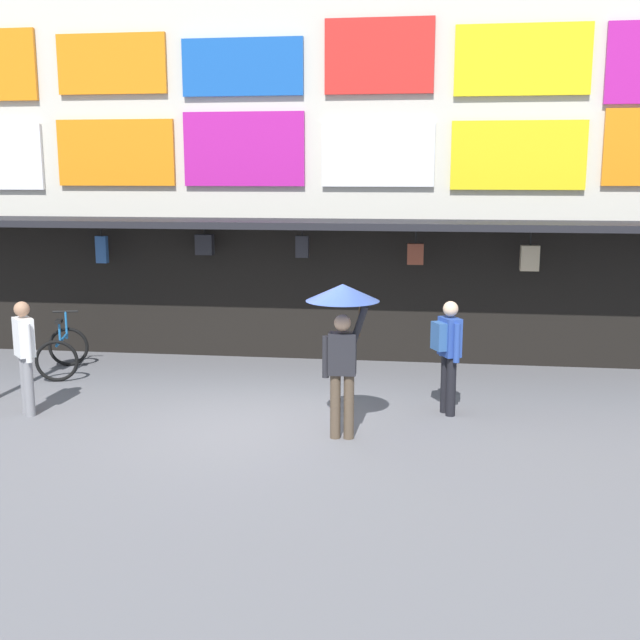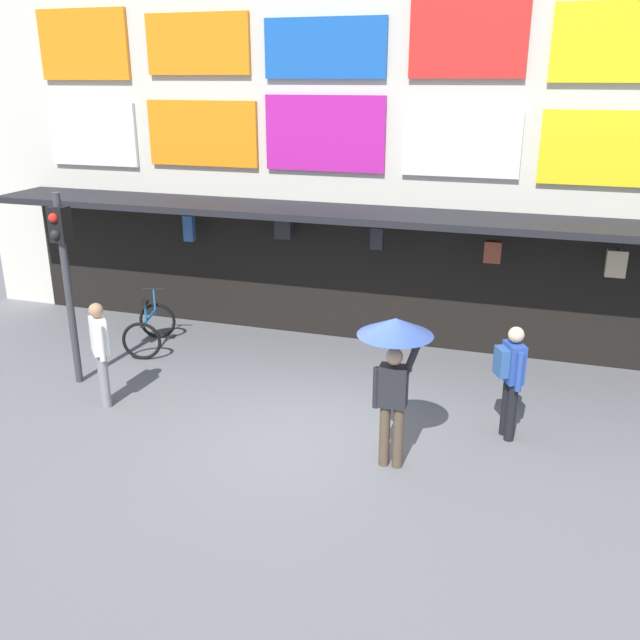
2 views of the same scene
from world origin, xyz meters
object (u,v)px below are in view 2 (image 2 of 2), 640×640
Objects in this scene: bicycle_parked at (150,329)px; pedestrian_in_black at (511,374)px; pedestrian_with_umbrella at (395,351)px; traffic_light_near at (64,259)px; pedestrian_in_blue at (100,349)px.

bicycle_parked is 0.78× the size of pedestrian_in_black.
pedestrian_with_umbrella is at bearing -138.11° from pedestrian_in_black.
bicycle_parked is at bearing 77.92° from traffic_light_near.
pedestrian_in_black is (6.64, -1.48, 0.59)m from bicycle_parked.
bicycle_parked is 6.83m from pedestrian_in_black.
traffic_light_near reaches higher than pedestrian_in_blue.
traffic_light_near reaches higher than bicycle_parked.
pedestrian_in_blue is (0.57, -2.32, 0.55)m from bicycle_parked.
pedestrian_in_black is (1.40, 1.26, -0.66)m from pedestrian_with_umbrella.
pedestrian_with_umbrella is 1.24× the size of pedestrian_in_blue.
pedestrian_in_blue is at bearing 174.89° from pedestrian_with_umbrella.
pedestrian_with_umbrella is 4.73m from pedestrian_in_blue.
traffic_light_near is 5.72m from pedestrian_with_umbrella.
pedestrian_in_blue is (-4.66, 0.42, -0.69)m from pedestrian_with_umbrella.
pedestrian_in_blue and pedestrian_in_black have the same top height.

